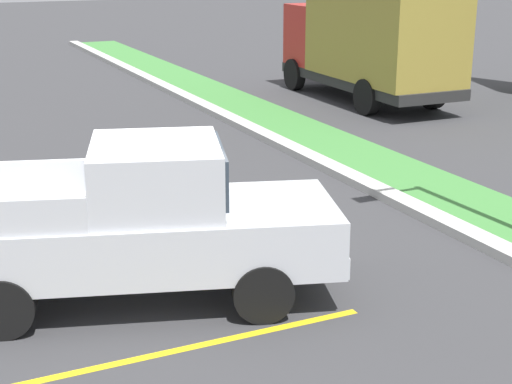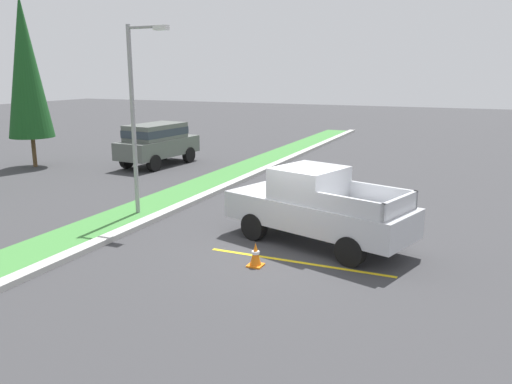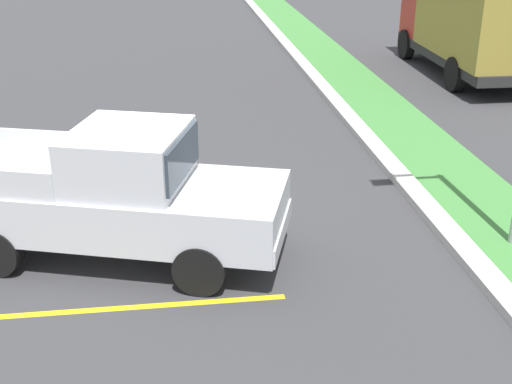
{
  "view_description": "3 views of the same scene",
  "coord_description": "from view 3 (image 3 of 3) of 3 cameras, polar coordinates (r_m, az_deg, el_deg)",
  "views": [
    {
      "loc": [
        9.96,
        -2.97,
        4.43
      ],
      "look_at": [
        0.28,
        1.54,
        1.07
      ],
      "focal_mm": 54.52,
      "sensor_mm": 36.0,
      "label": 1
    },
    {
      "loc": [
        -12.13,
        -4.27,
        4.61
      ],
      "look_at": [
        0.02,
        1.06,
        1.49
      ],
      "focal_mm": 35.93,
      "sensor_mm": 36.0,
      "label": 2
    },
    {
      "loc": [
        10.42,
        0.49,
        5.19
      ],
      "look_at": [
        1.76,
        1.64,
        1.38
      ],
      "focal_mm": 47.47,
      "sensor_mm": 36.0,
      "label": 3
    }
  ],
  "objects": [
    {
      "name": "ground_plane",
      "position": [
        11.65,
        -9.17,
        -3.23
      ],
      "size": [
        120.0,
        120.0,
        0.0
      ],
      "primitive_type": "plane",
      "color": "#38383A"
    },
    {
      "name": "parking_line_near",
      "position": [
        12.35,
        -11.11,
        -1.76
      ],
      "size": [
        0.12,
        4.8,
        0.01
      ],
      "primitive_type": "cube",
      "color": "yellow",
      "rests_on": "ground"
    },
    {
      "name": "parking_line_far",
      "position": [
        9.64,
        -11.98,
        -9.6
      ],
      "size": [
        0.12,
        4.8,
        0.01
      ],
      "primitive_type": "cube",
      "color": "yellow",
      "rests_on": "ground"
    },
    {
      "name": "curb_strip",
      "position": [
        12.45,
        14.43,
        -1.5
      ],
      "size": [
        56.0,
        0.4,
        0.15
      ],
      "primitive_type": "cube",
      "color": "#B2B2AD",
      "rests_on": "ground"
    },
    {
      "name": "grass_median",
      "position": [
        12.91,
        18.96,
        -1.38
      ],
      "size": [
        56.0,
        1.8,
        0.06
      ],
      "primitive_type": "cube",
      "color": "#42843D",
      "rests_on": "ground"
    },
    {
      "name": "pickup_truck_main",
      "position": [
        10.5,
        -11.68,
        -0.25
      ],
      "size": [
        3.36,
        5.54,
        2.1
      ],
      "color": "black",
      "rests_on": "ground"
    },
    {
      "name": "cargo_truck_distant",
      "position": [
        22.35,
        17.89,
        13.86
      ],
      "size": [
        6.83,
        2.56,
        3.4
      ],
      "color": "black",
      "rests_on": "ground"
    },
    {
      "name": "traffic_cone",
      "position": [
        12.8,
        -7.18,
        0.85
      ],
      "size": [
        0.36,
        0.36,
        0.6
      ],
      "color": "orange",
      "rests_on": "ground"
    }
  ]
}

